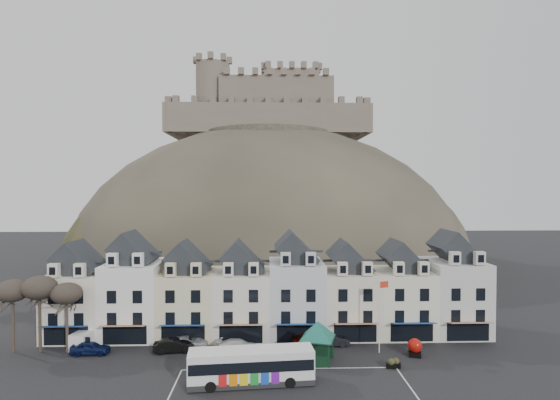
# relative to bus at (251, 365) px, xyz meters

# --- Properties ---
(ground) EXTENTS (300.00, 300.00, 0.00)m
(ground) POSITION_rel_bus_xyz_m (1.80, -1.65, -1.84)
(ground) COLOR black
(ground) RESTS_ON ground
(coach_bay_markings) EXTENTS (22.00, 7.50, 0.01)m
(coach_bay_markings) POSITION_rel_bus_xyz_m (3.80, -0.40, -1.84)
(coach_bay_markings) COLOR silver
(coach_bay_markings) RESTS_ON ground
(townhouse_terrace) EXTENTS (54.40, 9.35, 11.80)m
(townhouse_terrace) POSITION_rel_bus_xyz_m (1.95, 14.32, 3.46)
(townhouse_terrace) COLOR #EEE6CE
(townhouse_terrace) RESTS_ON ground
(castle_hill) EXTENTS (100.00, 76.00, 68.00)m
(castle_hill) POSITION_rel_bus_xyz_m (3.05, 67.30, -1.73)
(castle_hill) COLOR #312E26
(castle_hill) RESTS_ON ground
(castle) EXTENTS (50.20, 22.20, 22.00)m
(castle) POSITION_rel_bus_xyz_m (2.31, 74.28, 38.36)
(castle) COLOR #685A4F
(castle) RESTS_ON ground
(tree_left_far) EXTENTS (3.61, 3.61, 8.24)m
(tree_left_far) POSITION_rel_bus_xyz_m (-27.20, 8.85, 5.06)
(tree_left_far) COLOR #362922
(tree_left_far) RESTS_ON ground
(tree_left_mid) EXTENTS (3.78, 3.78, 8.64)m
(tree_left_mid) POSITION_rel_bus_xyz_m (-24.20, 8.85, 5.40)
(tree_left_mid) COLOR #362922
(tree_left_mid) RESTS_ON ground
(tree_left_near) EXTENTS (3.43, 3.43, 7.84)m
(tree_left_near) POSITION_rel_bus_xyz_m (-21.20, 8.85, 4.72)
(tree_left_near) COLOR #362922
(tree_left_near) RESTS_ON ground
(bus) EXTENTS (11.97, 3.79, 3.32)m
(bus) POSITION_rel_bus_xyz_m (0.00, 0.00, 0.00)
(bus) COLOR #262628
(bus) RESTS_ON ground
(bus_shelter) EXTENTS (6.55, 6.55, 4.34)m
(bus_shelter) POSITION_rel_bus_xyz_m (6.90, 5.16, 1.53)
(bus_shelter) COLOR black
(bus_shelter) RESTS_ON ground
(red_buoy) EXTENTS (1.65, 1.65, 1.95)m
(red_buoy) POSITION_rel_bus_xyz_m (17.80, 6.35, -0.84)
(red_buoy) COLOR black
(red_buoy) RESTS_ON ground
(flagpole) EXTENTS (1.14, 0.46, 8.30)m
(flagpole) POSITION_rel_bus_xyz_m (14.21, 7.46, 2.90)
(flagpole) COLOR silver
(flagpole) RESTS_ON ground
(white_van) EXTENTS (2.59, 4.52, 1.94)m
(white_van) POSITION_rel_bus_xyz_m (-19.62, 10.35, -0.86)
(white_van) COLOR white
(white_van) RESTS_ON ground
(planter_west) EXTENTS (1.08, 0.71, 1.01)m
(planter_west) POSITION_rel_bus_xyz_m (14.26, 3.17, -1.35)
(planter_west) COLOR black
(planter_west) RESTS_ON ground
(planter_east) EXTENTS (1.10, 0.80, 0.99)m
(planter_east) POSITION_rel_bus_xyz_m (14.80, 3.35, -1.36)
(planter_east) COLOR black
(planter_east) RESTS_ON ground
(car_navy) EXTENTS (4.28, 1.83, 1.44)m
(car_navy) POSITION_rel_bus_xyz_m (-18.20, 7.85, -1.12)
(car_navy) COLOR #0D1642
(car_navy) RESTS_ON ground
(car_black) EXTENTS (4.77, 2.12, 1.52)m
(car_black) POSITION_rel_bus_xyz_m (-9.00, 8.25, -1.08)
(car_black) COLOR black
(car_black) RESTS_ON ground
(car_silver) EXTENTS (4.98, 2.67, 1.36)m
(car_silver) POSITION_rel_bus_xyz_m (-7.80, 9.38, -1.16)
(car_silver) COLOR silver
(car_silver) RESTS_ON ground
(car_white) EXTENTS (4.78, 2.35, 1.34)m
(car_white) POSITION_rel_bus_xyz_m (-1.72, 8.29, -1.17)
(car_white) COLOR silver
(car_white) RESTS_ON ground
(car_maroon) EXTENTS (4.60, 2.22, 1.52)m
(car_maroon) POSITION_rel_bus_xyz_m (6.60, 9.60, -1.08)
(car_maroon) COLOR #510C04
(car_maroon) RESTS_ON ground
(car_charcoal) EXTENTS (4.62, 1.97, 1.48)m
(car_charcoal) POSITION_rel_bus_xyz_m (8.89, 9.68, -1.10)
(car_charcoal) COLOR black
(car_charcoal) RESTS_ON ground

